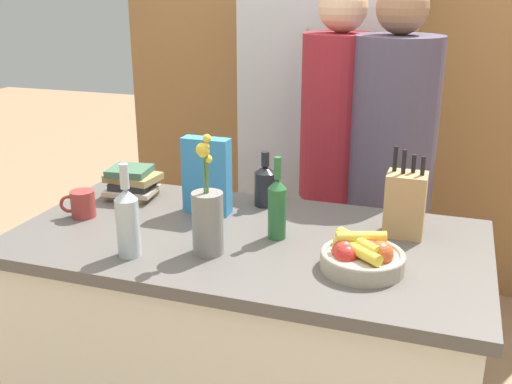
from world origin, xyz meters
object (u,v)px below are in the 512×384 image
at_px(bottle_wine, 265,184).
at_px(person_in_blue, 390,173).
at_px(bottle_vinegar, 128,220).
at_px(cereal_box, 207,176).
at_px(person_at_sink, 336,162).
at_px(refrigerator, 328,139).
at_px(coffee_mug, 82,204).
at_px(flower_vase, 208,217).
at_px(bottle_oil, 277,207).
at_px(fruit_bowl, 362,257).
at_px(knife_block, 405,204).
at_px(book_stack, 132,183).

bearing_deg(bottle_wine, person_in_blue, 46.04).
xyz_separation_m(bottle_vinegar, bottle_wine, (0.26, 0.55, -0.03)).
bearing_deg(cereal_box, bottle_vinegar, -101.08).
xyz_separation_m(cereal_box, person_at_sink, (0.34, 0.63, -0.09)).
bearing_deg(bottle_wine, refrigerator, 89.80).
bearing_deg(coffee_mug, cereal_box, 24.44).
relative_size(flower_vase, coffee_mug, 3.18).
bearing_deg(bottle_oil, fruit_bowl, -25.65).
bearing_deg(fruit_bowl, person_at_sink, 106.02).
bearing_deg(bottle_oil, person_in_blue, 68.31).
xyz_separation_m(refrigerator, bottle_wine, (-0.00, -1.10, 0.09)).
relative_size(refrigerator, fruit_bowl, 7.60).
xyz_separation_m(bottle_vinegar, person_at_sink, (0.42, 1.04, -0.07)).
xyz_separation_m(bottle_vinegar, person_in_blue, (0.67, 0.98, -0.07)).
distance_m(coffee_mug, bottle_wine, 0.66).
distance_m(bottle_vinegar, person_at_sink, 1.13).
bearing_deg(cereal_box, person_in_blue, 43.86).
bearing_deg(cereal_box, knife_block, 1.48).
distance_m(bottle_oil, person_in_blue, 0.76).
bearing_deg(bottle_oil, bottle_vinegar, -144.63).
bearing_deg(bottle_wine, book_stack, -171.13).
bearing_deg(flower_vase, knife_block, 31.34).
relative_size(flower_vase, book_stack, 1.86).
distance_m(fruit_bowl, knife_block, 0.32).
distance_m(fruit_bowl, flower_vase, 0.47).
distance_m(flower_vase, bottle_vinegar, 0.24).
distance_m(knife_block, person_in_blue, 0.56).
distance_m(knife_block, book_stack, 1.03).
bearing_deg(bottle_vinegar, knife_block, 29.21).
relative_size(refrigerator, flower_vase, 4.96).
distance_m(fruit_bowl, bottle_oil, 0.34).
relative_size(coffee_mug, bottle_wine, 0.57).
bearing_deg(fruit_bowl, knife_block, 74.02).
distance_m(bottle_oil, bottle_vinegar, 0.47).
distance_m(book_stack, bottle_oil, 0.68).
bearing_deg(bottle_oil, flower_vase, -132.94).
bearing_deg(bottle_vinegar, person_in_blue, 55.72).
xyz_separation_m(cereal_box, book_stack, (-0.34, 0.06, -0.08)).
height_order(cereal_box, book_stack, cereal_box).
height_order(fruit_bowl, cereal_box, cereal_box).
height_order(flower_vase, person_in_blue, person_in_blue).
xyz_separation_m(fruit_bowl, bottle_vinegar, (-0.69, -0.13, 0.07)).
height_order(coffee_mug, book_stack, book_stack).
xyz_separation_m(refrigerator, book_stack, (-0.52, -1.18, 0.07)).
height_order(fruit_bowl, bottle_vinegar, bottle_vinegar).
bearing_deg(bottle_oil, person_at_sink, 87.15).
bearing_deg(cereal_box, person_at_sink, 61.41).
bearing_deg(refrigerator, coffee_mug, -112.30).
xyz_separation_m(knife_block, person_at_sink, (-0.35, 0.61, -0.06)).
bearing_deg(bottle_wine, bottle_oil, -64.83).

